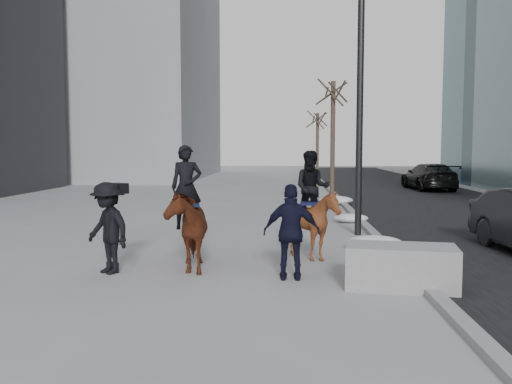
{
  "coord_description": "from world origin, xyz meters",
  "views": [
    {
      "loc": [
        0.63,
        -9.84,
        2.42
      ],
      "look_at": [
        0.0,
        1.2,
        1.5
      ],
      "focal_mm": 38.0,
      "sensor_mm": 36.0,
      "label": 1
    }
  ],
  "objects": [
    {
      "name": "ground",
      "position": [
        0.0,
        0.0,
        0.0
      ],
      "size": [
        120.0,
        120.0,
        0.0
      ],
      "primitive_type": "plane",
      "color": "gray",
      "rests_on": "ground"
    },
    {
      "name": "road",
      "position": [
        7.0,
        10.0,
        0.01
      ],
      "size": [
        8.0,
        90.0,
        0.01
      ],
      "primitive_type": "cube",
      "color": "black",
      "rests_on": "ground"
    },
    {
      "name": "curb",
      "position": [
        3.0,
        10.0,
        0.06
      ],
      "size": [
        0.25,
        90.0,
        0.12
      ],
      "primitive_type": "cube",
      "color": "gray",
      "rests_on": "ground"
    },
    {
      "name": "planter",
      "position": [
        2.59,
        -0.57,
        0.37
      ],
      "size": [
        1.96,
        1.18,
        0.74
      ],
      "primitive_type": "cube",
      "rotation": [
        0.0,
        0.0,
        -0.15
      ],
      "color": "gray",
      "rests_on": "ground"
    },
    {
      "name": "car_far",
      "position": [
        8.68,
        21.32,
        0.75
      ],
      "size": [
        2.34,
        5.27,
        1.5
      ],
      "primitive_type": "imported",
      "rotation": [
        0.0,
        0.0,
        3.19
      ],
      "color": "black",
      "rests_on": "ground"
    },
    {
      "name": "tree_near",
      "position": [
        2.4,
        11.38,
        2.75
      ],
      "size": [
        1.2,
        1.2,
        5.5
      ],
      "primitive_type": null,
      "color": "#32291D",
      "rests_on": "ground"
    },
    {
      "name": "tree_far",
      "position": [
        2.4,
        21.97,
        2.44
      ],
      "size": [
        1.2,
        1.2,
        4.88
      ],
      "primitive_type": null,
      "color": "#3D3124",
      "rests_on": "ground"
    },
    {
      "name": "mounted_left",
      "position": [
        -1.38,
        0.73,
        0.92
      ],
      "size": [
        1.27,
        2.05,
        2.46
      ],
      "color": "#471E0E",
      "rests_on": "ground"
    },
    {
      "name": "mounted_right",
      "position": [
        1.17,
        1.77,
        0.94
      ],
      "size": [
        1.36,
        1.5,
        2.34
      ],
      "color": "#4D280F",
      "rests_on": "ground"
    },
    {
      "name": "feeder",
      "position": [
        0.72,
        -0.09,
        0.88
      ],
      "size": [
        1.03,
        0.86,
        1.75
      ],
      "color": "black",
      "rests_on": "ground"
    },
    {
      "name": "camera_crew",
      "position": [
        -2.78,
        0.23,
        0.89
      ],
      "size": [
        1.3,
        1.21,
        1.75
      ],
      "color": "black",
      "rests_on": "ground"
    },
    {
      "name": "lamppost",
      "position": [
        2.6,
        4.91,
        4.99
      ],
      "size": [
        0.25,
        2.35,
        9.09
      ],
      "color": "black",
      "rests_on": "ground"
    },
    {
      "name": "snow_piles",
      "position": [
        2.7,
        6.06,
        0.17
      ],
      "size": [
        1.44,
        14.5,
        0.36
      ],
      "color": "white",
      "rests_on": "ground"
    }
  ]
}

